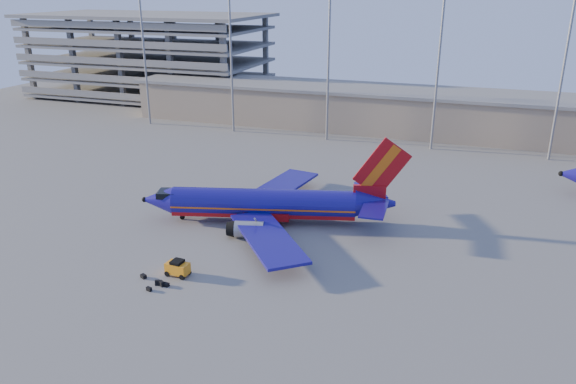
# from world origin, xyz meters

# --- Properties ---
(ground) EXTENTS (220.00, 220.00, 0.00)m
(ground) POSITION_xyz_m (0.00, 0.00, 0.00)
(ground) COLOR slate
(ground) RESTS_ON ground
(terminal_building) EXTENTS (122.00, 16.00, 8.50)m
(terminal_building) POSITION_xyz_m (10.00, 58.00, 4.32)
(terminal_building) COLOR gray
(terminal_building) RESTS_ON ground
(parking_garage) EXTENTS (62.00, 32.00, 21.40)m
(parking_garage) POSITION_xyz_m (-62.00, 74.05, 11.73)
(parking_garage) COLOR slate
(parking_garage) RESTS_ON ground
(light_mast_row) EXTENTS (101.60, 1.60, 28.65)m
(light_mast_row) POSITION_xyz_m (5.00, 46.00, 17.55)
(light_mast_row) COLOR gray
(light_mast_row) RESTS_ON ground
(aircraft_main) EXTENTS (33.07, 31.37, 11.45)m
(aircraft_main) POSITION_xyz_m (-0.76, 4.47, 2.45)
(aircraft_main) COLOR navy
(aircraft_main) RESTS_ON ground
(baggage_tug) EXTENTS (2.51, 1.63, 1.73)m
(baggage_tug) POSITION_xyz_m (-4.71, -11.91, 0.90)
(baggage_tug) COLOR orange
(baggage_tug) RESTS_ON ground
(luggage_pile) EXTENTS (3.81, 2.58, 0.55)m
(luggage_pile) POSITION_xyz_m (-5.87, -14.39, 0.23)
(luggage_pile) COLOR black
(luggage_pile) RESTS_ON ground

